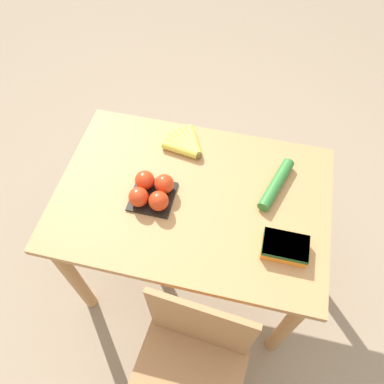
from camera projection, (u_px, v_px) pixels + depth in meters
ground_plane at (192, 268)px, 2.15m from camera, size 12.00×12.00×0.00m
dining_table at (192, 213)px, 1.61m from camera, size 1.10×0.75×0.78m
chair at (190, 369)px, 1.44m from camera, size 0.45×0.43×0.87m
banana_bunch at (187, 145)px, 1.62m from camera, size 0.18×0.17×0.04m
tomato_pack at (152, 191)px, 1.46m from camera, size 0.17×0.17×0.09m
carrot_bag at (285, 247)px, 1.35m from camera, size 0.17×0.11×0.05m
cucumber_near at (276, 184)px, 1.51m from camera, size 0.13×0.26×0.05m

